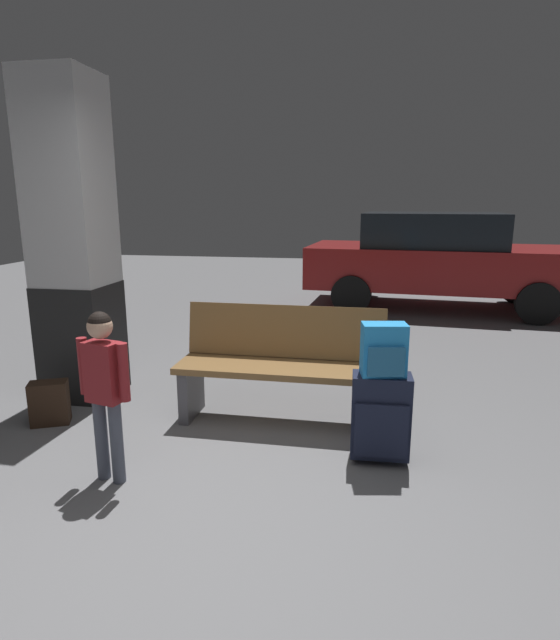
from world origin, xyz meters
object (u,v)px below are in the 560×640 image
object	(u,v)px
bench	(281,365)
backpack_dark_floor	(50,403)
structural_pillar	(74,244)
child	(104,379)
parked_car_near	(438,258)
backpack_bright	(384,351)
suitcase	(381,416)

from	to	relation	value
bench	backpack_dark_floor	world-z (taller)	bench
structural_pillar	bench	bearing A→B (deg)	-7.11
bench	child	bearing A→B (deg)	-128.97
child	parked_car_near	distance (m)	6.34
backpack_dark_floor	child	bearing A→B (deg)	-38.50
structural_pillar	child	xyz separation A→B (m)	(0.93, -1.32, -0.68)
structural_pillar	backpack_bright	bearing A→B (deg)	-17.25
backpack_bright	parked_car_near	distance (m)	5.35
parked_car_near	structural_pillar	bearing A→B (deg)	-128.34
suitcase	backpack_bright	size ratio (longest dim) A/B	1.78
backpack_bright	child	xyz separation A→B (m)	(-1.65, -0.52, -0.11)
suitcase	parked_car_near	distance (m)	5.37
suitcase	backpack_dark_floor	world-z (taller)	suitcase
suitcase	child	world-z (taller)	child
backpack_bright	parked_car_near	world-z (taller)	parked_car_near
backpack_bright	child	distance (m)	1.73
suitcase	backpack_bright	world-z (taller)	backpack_bright
structural_pillar	suitcase	xyz separation A→B (m)	(2.58, -0.80, -1.02)
suitcase	backpack_bright	distance (m)	0.45
suitcase	child	xyz separation A→B (m)	(-1.65, -0.52, 0.34)
child	bench	bearing A→B (deg)	51.03
bench	parked_car_near	world-z (taller)	parked_car_near
parked_car_near	child	bearing A→B (deg)	-114.19
structural_pillar	child	bearing A→B (deg)	-54.83
backpack_bright	parked_car_near	bearing A→B (deg)	79.74
structural_pillar	bench	world-z (taller)	structural_pillar
structural_pillar	backpack_dark_floor	size ratio (longest dim) A/B	7.95
backpack_bright	bench	bearing A→B (deg)	142.95
bench	backpack_bright	xyz separation A→B (m)	(0.76, -0.57, 0.33)
bench	backpack_bright	distance (m)	1.01
parked_car_near	suitcase	bearing A→B (deg)	-100.27
bench	parked_car_near	xyz separation A→B (m)	(1.71, 4.69, 0.36)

